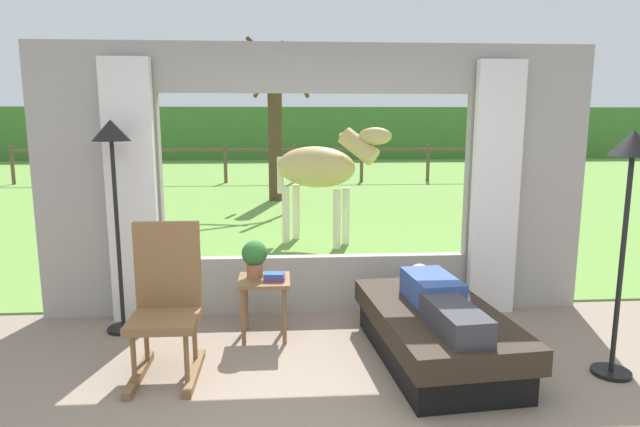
{
  "coord_description": "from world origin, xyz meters",
  "views": [
    {
      "loc": [
        -0.31,
        -2.85,
        1.87
      ],
      "look_at": [
        0.0,
        1.8,
        1.05
      ],
      "focal_mm": 30.41,
      "sensor_mm": 36.0,
      "label": 1
    }
  ],
  "objects_px": {
    "recliner_sofa": "(435,333)",
    "floor_lamp_left": "(113,162)",
    "side_table": "(264,289)",
    "floor_lamp_right": "(630,180)",
    "reclining_person": "(439,298)",
    "rocking_chair": "(166,301)",
    "potted_plant": "(255,256)",
    "pasture_tree": "(275,129)",
    "horse": "(321,168)",
    "book_stack": "(274,277)"
  },
  "relations": [
    {
      "from": "recliner_sofa",
      "to": "floor_lamp_left",
      "type": "height_order",
      "value": "floor_lamp_left"
    },
    {
      "from": "side_table",
      "to": "floor_lamp_right",
      "type": "distance_m",
      "value": 2.91
    },
    {
      "from": "reclining_person",
      "to": "rocking_chair",
      "type": "xyz_separation_m",
      "value": [
        -2.04,
        -0.0,
        0.02
      ]
    },
    {
      "from": "potted_plant",
      "to": "rocking_chair",
      "type": "bearing_deg",
      "value": -132.39
    },
    {
      "from": "reclining_person",
      "to": "side_table",
      "type": "relative_size",
      "value": 2.76
    },
    {
      "from": "recliner_sofa",
      "to": "reclining_person",
      "type": "height_order",
      "value": "reclining_person"
    },
    {
      "from": "reclining_person",
      "to": "floor_lamp_right",
      "type": "distance_m",
      "value": 1.57
    },
    {
      "from": "potted_plant",
      "to": "recliner_sofa",
      "type": "bearing_deg",
      "value": -23.46
    },
    {
      "from": "pasture_tree",
      "to": "floor_lamp_right",
      "type": "bearing_deg",
      "value": -73.51
    },
    {
      "from": "recliner_sofa",
      "to": "side_table",
      "type": "distance_m",
      "value": 1.47
    },
    {
      "from": "side_table",
      "to": "floor_lamp_left",
      "type": "bearing_deg",
      "value": 169.99
    },
    {
      "from": "floor_lamp_right",
      "to": "horse",
      "type": "relative_size",
      "value": 1.04
    },
    {
      "from": "potted_plant",
      "to": "horse",
      "type": "bearing_deg",
      "value": 76.54
    },
    {
      "from": "floor_lamp_left",
      "to": "recliner_sofa",
      "type": "bearing_deg",
      "value": -16.66
    },
    {
      "from": "book_stack",
      "to": "floor_lamp_right",
      "type": "distance_m",
      "value": 2.78
    },
    {
      "from": "potted_plant",
      "to": "floor_lamp_right",
      "type": "height_order",
      "value": "floor_lamp_right"
    },
    {
      "from": "pasture_tree",
      "to": "horse",
      "type": "bearing_deg",
      "value": -80.71
    },
    {
      "from": "rocking_chair",
      "to": "horse",
      "type": "bearing_deg",
      "value": 70.33
    },
    {
      "from": "reclining_person",
      "to": "potted_plant",
      "type": "relative_size",
      "value": 4.49
    },
    {
      "from": "floor_lamp_right",
      "to": "reclining_person",
      "type": "bearing_deg",
      "value": 167.35
    },
    {
      "from": "recliner_sofa",
      "to": "rocking_chair",
      "type": "relative_size",
      "value": 1.59
    },
    {
      "from": "reclining_person",
      "to": "floor_lamp_right",
      "type": "bearing_deg",
      "value": -18.05
    },
    {
      "from": "rocking_chair",
      "to": "floor_lamp_right",
      "type": "xyz_separation_m",
      "value": [
        3.27,
        -0.27,
        0.9
      ]
    },
    {
      "from": "reclining_person",
      "to": "book_stack",
      "type": "xyz_separation_m",
      "value": [
        -1.26,
        0.55,
        0.03
      ]
    },
    {
      "from": "rocking_chair",
      "to": "side_table",
      "type": "distance_m",
      "value": 0.93
    },
    {
      "from": "floor_lamp_right",
      "to": "horse",
      "type": "height_order",
      "value": "floor_lamp_right"
    },
    {
      "from": "potted_plant",
      "to": "horse",
      "type": "relative_size",
      "value": 0.18
    },
    {
      "from": "reclining_person",
      "to": "horse",
      "type": "height_order",
      "value": "horse"
    },
    {
      "from": "floor_lamp_left",
      "to": "horse",
      "type": "distance_m",
      "value": 3.77
    },
    {
      "from": "book_stack",
      "to": "floor_lamp_left",
      "type": "bearing_deg",
      "value": 168.45
    },
    {
      "from": "reclining_person",
      "to": "floor_lamp_left",
      "type": "xyz_separation_m",
      "value": [
        -2.61,
        0.83,
        0.98
      ]
    },
    {
      "from": "book_stack",
      "to": "floor_lamp_right",
      "type": "xyz_separation_m",
      "value": [
        2.49,
        -0.83,
        0.89
      ]
    },
    {
      "from": "floor_lamp_left",
      "to": "floor_lamp_right",
      "type": "relative_size",
      "value": 1.04
    },
    {
      "from": "recliner_sofa",
      "to": "potted_plant",
      "type": "xyz_separation_m",
      "value": [
        -1.42,
        0.62,
        0.48
      ]
    },
    {
      "from": "recliner_sofa",
      "to": "pasture_tree",
      "type": "xyz_separation_m",
      "value": [
        -1.35,
        8.42,
        1.42
      ]
    },
    {
      "from": "recliner_sofa",
      "to": "potted_plant",
      "type": "relative_size",
      "value": 5.55
    },
    {
      "from": "rocking_chair",
      "to": "reclining_person",
      "type": "bearing_deg",
      "value": -0.18
    },
    {
      "from": "recliner_sofa",
      "to": "horse",
      "type": "bearing_deg",
      "value": 93.53
    },
    {
      "from": "rocking_chair",
      "to": "horse",
      "type": "distance_m",
      "value": 4.3
    },
    {
      "from": "rocking_chair",
      "to": "floor_lamp_left",
      "type": "distance_m",
      "value": 1.39
    },
    {
      "from": "rocking_chair",
      "to": "potted_plant",
      "type": "relative_size",
      "value": 3.5
    },
    {
      "from": "reclining_person",
      "to": "side_table",
      "type": "xyz_separation_m",
      "value": [
        -1.34,
        0.61,
        -0.1
      ]
    },
    {
      "from": "rocking_chair",
      "to": "side_table",
      "type": "xyz_separation_m",
      "value": [
        0.69,
        0.61,
        -0.12
      ]
    },
    {
      "from": "potted_plant",
      "to": "floor_lamp_left",
      "type": "xyz_separation_m",
      "value": [
        -1.19,
        0.16,
        0.8
      ]
    },
    {
      "from": "horse",
      "to": "pasture_tree",
      "type": "relative_size",
      "value": 0.49
    },
    {
      "from": "potted_plant",
      "to": "side_table",
      "type": "bearing_deg",
      "value": -36.87
    },
    {
      "from": "reclining_person",
      "to": "book_stack",
      "type": "height_order",
      "value": "reclining_person"
    },
    {
      "from": "side_table",
      "to": "floor_lamp_left",
      "type": "height_order",
      "value": "floor_lamp_left"
    },
    {
      "from": "book_stack",
      "to": "recliner_sofa",
      "type": "bearing_deg",
      "value": -21.89
    },
    {
      "from": "recliner_sofa",
      "to": "floor_lamp_right",
      "type": "distance_m",
      "value": 1.77
    }
  ]
}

